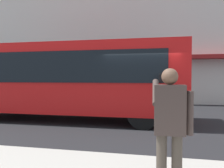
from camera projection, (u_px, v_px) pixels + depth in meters
ground_plane at (142, 124)px, 7.73m from camera, size 60.00×60.00×0.00m
building_facade_far at (148, 15)px, 14.21m from camera, size 28.00×1.55×12.00m
red_bus at (70, 79)px, 8.57m from camera, size 9.05×2.54×3.08m
pedestrian_photographer at (170, 121)px, 2.81m from camera, size 0.53×0.52×1.70m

